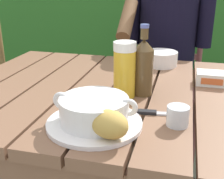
{
  "coord_description": "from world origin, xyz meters",
  "views": [
    {
      "loc": [
        0.18,
        -0.97,
        1.12
      ],
      "look_at": [
        -0.02,
        -0.19,
        0.81
      ],
      "focal_mm": 47.16,
      "sensor_mm": 36.0,
      "label": 1
    }
  ],
  "objects_px": {
    "person_eating": "(165,52)",
    "water_glass_small": "(178,116)",
    "beer_bottle": "(143,66)",
    "serving_plate": "(94,123)",
    "soup_bowl": "(94,109)",
    "beer_glass": "(125,70)",
    "diner_bowl": "(161,58)",
    "table_knife": "(156,113)",
    "bread_roll": "(109,124)",
    "butter_tub": "(211,78)",
    "chair_near_diner": "(166,83)"
  },
  "relations": [
    {
      "from": "person_eating",
      "to": "water_glass_small",
      "type": "distance_m",
      "value": 0.93
    },
    {
      "from": "person_eating",
      "to": "beer_bottle",
      "type": "height_order",
      "value": "person_eating"
    },
    {
      "from": "serving_plate",
      "to": "soup_bowl",
      "type": "bearing_deg",
      "value": -104.04
    },
    {
      "from": "soup_bowl",
      "to": "beer_glass",
      "type": "distance_m",
      "value": 0.23
    },
    {
      "from": "diner_bowl",
      "to": "serving_plate",
      "type": "bearing_deg",
      "value": -100.5
    },
    {
      "from": "table_knife",
      "to": "bread_roll",
      "type": "bearing_deg",
      "value": -117.58
    },
    {
      "from": "serving_plate",
      "to": "beer_bottle",
      "type": "distance_m",
      "value": 0.29
    },
    {
      "from": "person_eating",
      "to": "serving_plate",
      "type": "height_order",
      "value": "person_eating"
    },
    {
      "from": "beer_glass",
      "to": "table_knife",
      "type": "bearing_deg",
      "value": -44.14
    },
    {
      "from": "butter_tub",
      "to": "soup_bowl",
      "type": "bearing_deg",
      "value": -127.58
    },
    {
      "from": "beer_glass",
      "to": "butter_tub",
      "type": "relative_size",
      "value": 1.7
    },
    {
      "from": "beer_bottle",
      "to": "water_glass_small",
      "type": "relative_size",
      "value": 3.93
    },
    {
      "from": "serving_plate",
      "to": "beer_glass",
      "type": "bearing_deg",
      "value": 81.39
    },
    {
      "from": "water_glass_small",
      "to": "serving_plate",
      "type": "bearing_deg",
      "value": -165.67
    },
    {
      "from": "person_eating",
      "to": "diner_bowl",
      "type": "relative_size",
      "value": 8.1
    },
    {
      "from": "beer_bottle",
      "to": "bread_roll",
      "type": "bearing_deg",
      "value": -95.34
    },
    {
      "from": "soup_bowl",
      "to": "bread_roll",
      "type": "height_order",
      "value": "soup_bowl"
    },
    {
      "from": "serving_plate",
      "to": "beer_bottle",
      "type": "height_order",
      "value": "beer_bottle"
    },
    {
      "from": "diner_bowl",
      "to": "beer_bottle",
      "type": "bearing_deg",
      "value": -94.0
    },
    {
      "from": "person_eating",
      "to": "beer_glass",
      "type": "bearing_deg",
      "value": -96.09
    },
    {
      "from": "serving_plate",
      "to": "bread_roll",
      "type": "distance_m",
      "value": 0.1
    },
    {
      "from": "beer_bottle",
      "to": "table_knife",
      "type": "xyz_separation_m",
      "value": [
        0.06,
        -0.15,
        -0.1
      ]
    },
    {
      "from": "person_eating",
      "to": "soup_bowl",
      "type": "relative_size",
      "value": 5.16
    },
    {
      "from": "beer_glass",
      "to": "butter_tub",
      "type": "xyz_separation_m",
      "value": [
        0.29,
        0.2,
        -0.07
      ]
    },
    {
      "from": "diner_bowl",
      "to": "beer_glass",
      "type": "bearing_deg",
      "value": -101.54
    },
    {
      "from": "bread_roll",
      "to": "table_knife",
      "type": "distance_m",
      "value": 0.21
    },
    {
      "from": "chair_near_diner",
      "to": "beer_bottle",
      "type": "distance_m",
      "value": 0.99
    },
    {
      "from": "person_eating",
      "to": "serving_plate",
      "type": "bearing_deg",
      "value": -96.68
    },
    {
      "from": "diner_bowl",
      "to": "person_eating",
      "type": "bearing_deg",
      "value": 90.48
    },
    {
      "from": "diner_bowl",
      "to": "bread_roll",
      "type": "bearing_deg",
      "value": -94.63
    },
    {
      "from": "chair_near_diner",
      "to": "serving_plate",
      "type": "xyz_separation_m",
      "value": [
        -0.12,
        -1.17,
        0.28
      ]
    },
    {
      "from": "soup_bowl",
      "to": "bread_roll",
      "type": "distance_m",
      "value": 0.09
    },
    {
      "from": "person_eating",
      "to": "beer_bottle",
      "type": "distance_m",
      "value": 0.73
    },
    {
      "from": "chair_near_diner",
      "to": "beer_glass",
      "type": "xyz_separation_m",
      "value": [
        -0.08,
        -0.95,
        0.37
      ]
    },
    {
      "from": "soup_bowl",
      "to": "serving_plate",
      "type": "bearing_deg",
      "value": 75.96
    },
    {
      "from": "table_knife",
      "to": "diner_bowl",
      "type": "xyz_separation_m",
      "value": [
        -0.04,
        0.52,
        0.03
      ]
    },
    {
      "from": "diner_bowl",
      "to": "soup_bowl",
      "type": "bearing_deg",
      "value": -100.5
    },
    {
      "from": "bread_roll",
      "to": "diner_bowl",
      "type": "relative_size",
      "value": 0.83
    },
    {
      "from": "serving_plate",
      "to": "diner_bowl",
      "type": "xyz_separation_m",
      "value": [
        0.12,
        0.63,
        0.03
      ]
    },
    {
      "from": "serving_plate",
      "to": "soup_bowl",
      "type": "height_order",
      "value": "soup_bowl"
    },
    {
      "from": "butter_tub",
      "to": "diner_bowl",
      "type": "bearing_deg",
      "value": 135.39
    },
    {
      "from": "beer_bottle",
      "to": "table_knife",
      "type": "bearing_deg",
      "value": -67.09
    },
    {
      "from": "serving_plate",
      "to": "butter_tub",
      "type": "relative_size",
      "value": 2.39
    },
    {
      "from": "beer_glass",
      "to": "table_knife",
      "type": "relative_size",
      "value": 1.32
    },
    {
      "from": "table_knife",
      "to": "beer_glass",
      "type": "bearing_deg",
      "value": 135.86
    },
    {
      "from": "chair_near_diner",
      "to": "beer_bottle",
      "type": "bearing_deg",
      "value": -91.64
    },
    {
      "from": "soup_bowl",
      "to": "water_glass_small",
      "type": "relative_size",
      "value": 3.88
    },
    {
      "from": "chair_near_diner",
      "to": "diner_bowl",
      "type": "relative_size",
      "value": 6.17
    },
    {
      "from": "beer_bottle",
      "to": "diner_bowl",
      "type": "distance_m",
      "value": 0.38
    },
    {
      "from": "soup_bowl",
      "to": "water_glass_small",
      "type": "xyz_separation_m",
      "value": [
        0.22,
        0.06,
        -0.02
      ]
    }
  ]
}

